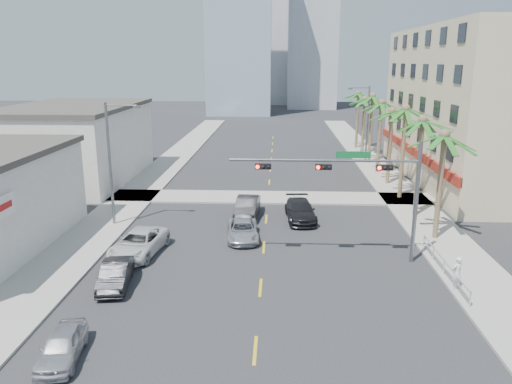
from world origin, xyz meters
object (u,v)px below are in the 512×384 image
(car_lane_left, at_px, (247,207))
(pedestrian, at_px, (457,273))
(car_lane_center, at_px, (243,230))
(car_lane_right, at_px, (300,211))
(car_parked_near, at_px, (62,346))
(car_parked_mid, at_px, (115,275))
(car_parked_far, at_px, (139,243))
(traffic_signal_mast, at_px, (362,180))

(car_lane_left, height_order, pedestrian, pedestrian)
(car_lane_center, xyz_separation_m, car_lane_right, (4.10, 4.38, 0.13))
(car_parked_near, relative_size, car_lane_center, 0.83)
(car_lane_right, bearing_deg, pedestrian, -61.62)
(car_lane_left, height_order, car_lane_right, car_lane_left)
(car_parked_mid, height_order, car_lane_left, car_lane_left)
(car_lane_center, height_order, car_lane_right, car_lane_right)
(car_parked_mid, height_order, car_lane_right, car_lane_right)
(car_lane_left, bearing_deg, pedestrian, -43.37)
(car_parked_far, relative_size, car_lane_right, 1.04)
(car_parked_far, bearing_deg, car_parked_mid, -82.10)
(traffic_signal_mast, distance_m, car_lane_center, 9.24)
(car_parked_near, height_order, car_lane_left, car_lane_left)
(car_parked_near, bearing_deg, traffic_signal_mast, 31.30)
(car_parked_near, bearing_deg, car_parked_far, 82.37)
(car_parked_near, bearing_deg, car_lane_left, 64.55)
(car_parked_near, distance_m, car_parked_far, 11.43)
(traffic_signal_mast, height_order, car_lane_left, traffic_signal_mast)
(car_parked_mid, xyz_separation_m, car_lane_left, (6.30, 12.77, 0.10))
(car_parked_near, height_order, car_lane_center, car_parked_near)
(traffic_signal_mast, height_order, car_lane_right, traffic_signal_mast)
(car_lane_center, bearing_deg, car_parked_mid, -135.05)
(car_parked_far, relative_size, pedestrian, 2.98)
(pedestrian, bearing_deg, car_lane_center, -59.93)
(traffic_signal_mast, xyz_separation_m, car_lane_right, (-3.18, 7.93, -4.32))
(car_parked_mid, height_order, pedestrian, pedestrian)
(traffic_signal_mast, height_order, car_lane_center, traffic_signal_mast)
(car_parked_far, relative_size, car_lane_center, 1.20)
(car_parked_far, xyz_separation_m, car_lane_left, (6.30, 8.17, 0.03))
(car_lane_center, xyz_separation_m, pedestrian, (11.80, -7.46, 0.43))
(car_lane_left, bearing_deg, car_lane_center, -86.62)
(car_lane_left, relative_size, pedestrian, 2.62)
(traffic_signal_mast, height_order, car_parked_near, traffic_signal_mast)
(car_parked_near, relative_size, car_parked_mid, 0.91)
(car_parked_mid, bearing_deg, car_lane_center, 42.88)
(traffic_signal_mast, relative_size, car_parked_far, 2.08)
(car_parked_far, height_order, car_lane_center, car_parked_far)
(car_lane_left, bearing_deg, traffic_signal_mast, -46.44)
(car_parked_far, bearing_deg, car_lane_left, 60.28)
(car_parked_far, distance_m, car_lane_center, 7.02)
(car_parked_near, height_order, car_parked_far, car_parked_far)
(car_parked_far, bearing_deg, pedestrian, -5.67)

